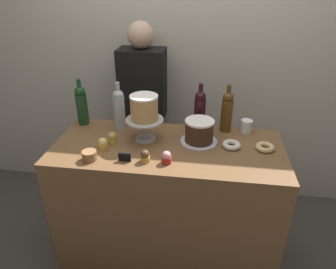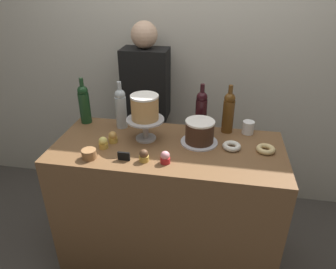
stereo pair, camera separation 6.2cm
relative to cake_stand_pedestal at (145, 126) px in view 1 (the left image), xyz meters
name	(u,v)px [view 1 (the left image)]	position (x,y,z in m)	size (l,w,h in m)	color
ground_plane	(168,254)	(0.16, -0.06, -1.05)	(12.00, 12.00, 0.00)	#4C4742
back_wall	(183,56)	(0.16, 0.83, 0.25)	(6.00, 0.05, 2.60)	beige
display_counter	(168,206)	(0.16, -0.06, -0.58)	(1.43, 0.63, 0.95)	brown
cake_stand_pedestal	(145,126)	(0.00, 0.00, 0.00)	(0.24, 0.24, 0.14)	#B2B2B7
white_layer_cake	(144,108)	(0.00, 0.00, 0.12)	(0.17, 0.17, 0.16)	tan
silver_serving_platter	(199,141)	(0.34, 0.01, -0.09)	(0.23, 0.23, 0.01)	silver
chocolate_round_cake	(199,131)	(0.34, 0.01, -0.02)	(0.18, 0.18, 0.14)	#3D2619
wine_bottle_green	(82,105)	(-0.48, 0.17, 0.05)	(0.08, 0.08, 0.33)	#193D1E
wine_bottle_amber	(227,111)	(0.51, 0.20, 0.05)	(0.08, 0.08, 0.33)	#5B3814
wine_bottle_dark_red	(200,110)	(0.33, 0.19, 0.05)	(0.08, 0.08, 0.33)	black
wine_bottle_clear	(119,108)	(-0.20, 0.14, 0.05)	(0.08, 0.08, 0.33)	#B2BCC1
cupcake_chocolate	(145,156)	(0.05, -0.26, -0.06)	(0.06, 0.06, 0.07)	gold
cupcake_strawberry	(167,158)	(0.17, -0.25, -0.06)	(0.06, 0.06, 0.07)	red
cupcake_caramel	(112,138)	(-0.19, -0.08, -0.06)	(0.06, 0.06, 0.07)	gold
cupcake_lemon	(103,144)	(-0.23, -0.16, -0.06)	(0.06, 0.06, 0.07)	gold
donut_glazed	(265,147)	(0.74, -0.03, -0.08)	(0.11, 0.11, 0.03)	#E0C17F
donut_sugar	(231,145)	(0.54, -0.03, -0.08)	(0.11, 0.11, 0.03)	silver
cookie_stack	(89,155)	(-0.27, -0.28, -0.07)	(0.08, 0.08, 0.06)	olive
price_sign_chalkboard	(125,157)	(-0.06, -0.27, -0.07)	(0.07, 0.01, 0.05)	black
coffee_cup_ceramic	(246,126)	(0.65, 0.20, -0.06)	(0.08, 0.08, 0.09)	white
barista_figure	(144,117)	(-0.14, 0.59, -0.21)	(0.36, 0.22, 1.60)	black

